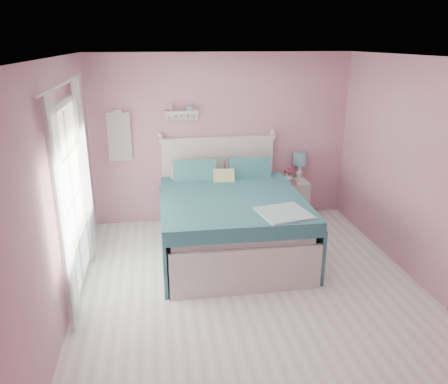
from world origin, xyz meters
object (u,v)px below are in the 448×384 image
object	(u,v)px
table_lamp	(300,161)
teacup	(293,183)
nightstand	(293,200)
vase	(288,177)
bed	(230,220)

from	to	relation	value
table_lamp	teacup	world-z (taller)	table_lamp
nightstand	vase	xyz separation A→B (m)	(-0.09, 0.03, 0.38)
nightstand	vase	distance (m)	0.40
vase	teacup	xyz separation A→B (m)	(0.02, -0.21, -0.03)
teacup	table_lamp	bearing A→B (deg)	58.10
bed	table_lamp	bearing A→B (deg)	39.51
bed	vase	world-z (taller)	bed
table_lamp	vase	xyz separation A→B (m)	(-0.20, -0.08, -0.24)
nightstand	teacup	size ratio (longest dim) A/B	6.71
bed	teacup	size ratio (longest dim) A/B	24.99
teacup	nightstand	bearing A→B (deg)	67.95
bed	table_lamp	world-z (taller)	bed
bed	teacup	bearing A→B (deg)	34.64
nightstand	table_lamp	world-z (taller)	table_lamp
vase	teacup	world-z (taller)	vase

